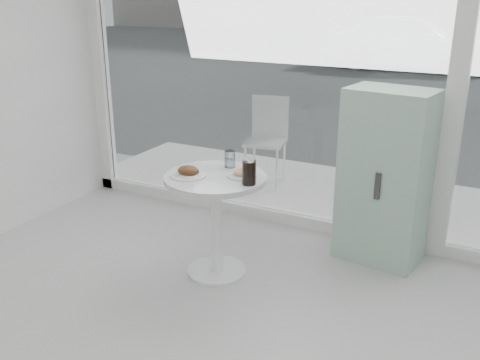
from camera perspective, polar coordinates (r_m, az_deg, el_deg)
The scene contains 12 objects.
storefront at distance 4.33m, azimuth 11.63°, elevation 15.48°, with size 5.00×0.14×3.00m.
main_table at distance 3.82m, azimuth -2.62°, elevation -2.63°, with size 0.72×0.72×0.77m.
patio_deck at distance 5.48m, azimuth 12.06°, elevation -1.88°, with size 5.60×1.60×0.05m, color silver.
street at distance 17.32m, azimuth 23.49°, elevation 11.47°, with size 40.00×24.00×0.00m, color #393939.
mint_cabinet at distance 4.16m, azimuth 15.16°, elevation 0.29°, with size 0.67×0.50×1.33m.
patio_chair at distance 5.61m, azimuth 2.96°, elevation 4.85°, with size 0.46×0.46×0.91m.
car_white at distance 15.06m, azimuth 17.63°, elevation 13.96°, with size 1.72×4.28×1.46m, color white.
plate_fritter at distance 3.74m, azimuth -5.49°, elevation 0.83°, with size 0.26×0.26×0.07m.
plate_donut at distance 3.71m, azimuth 0.21°, elevation 0.67°, with size 0.21×0.21×0.05m.
water_tumbler_a at distance 3.90m, azimuth -1.12°, elevation 2.15°, with size 0.08×0.08×0.12m.
water_tumbler_b at distance 3.91m, azimuth -1.07°, elevation 2.16°, with size 0.08×0.08×0.12m.
cola_glass at distance 3.54m, azimuth 0.97°, elevation 0.84°, with size 0.09×0.09×0.18m.
Camera 1 is at (1.28, -1.15, 2.00)m, focal length 40.00 mm.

